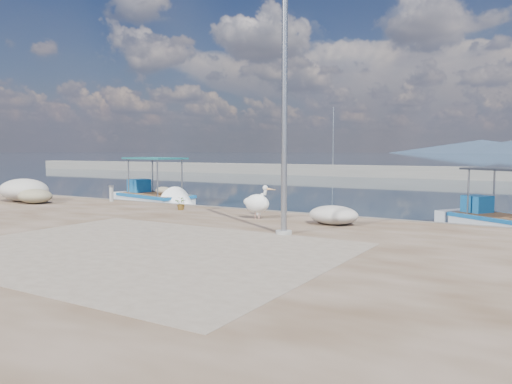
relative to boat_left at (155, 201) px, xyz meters
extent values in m
plane|color=#162635|center=(8.35, -7.63, -0.22)|extent=(1400.00, 1400.00, 0.00)
cube|color=gray|center=(9.35, -10.63, 0.28)|extent=(9.00, 7.00, 0.01)
cube|color=gray|center=(8.35, 32.37, 0.38)|extent=(120.00, 2.20, 1.20)
cylinder|color=gray|center=(-3.65, 32.37, 3.78)|extent=(0.16, 0.16, 7.00)
cone|color=#28384C|center=(-61.65, 642.37, 7.78)|extent=(220.00, 220.00, 16.00)
cube|color=white|center=(0.06, -0.01, -0.14)|extent=(6.16, 3.22, 0.96)
cube|color=#18629F|center=(0.06, -0.01, 0.29)|extent=(4.57, 2.90, 0.14)
cube|color=maroon|center=(0.06, -0.01, -0.20)|extent=(4.56, 2.88, 0.12)
cube|color=#18629F|center=(-1.37, 0.32, 0.69)|extent=(1.10, 1.10, 0.71)
cube|color=#16575A|center=(0.06, -0.01, 2.16)|extent=(3.56, 2.52, 0.08)
cube|color=white|center=(16.11, 0.01, -0.15)|extent=(5.34, 4.33, 0.86)
cube|color=#18629F|center=(16.11, 0.01, 0.23)|extent=(4.14, 3.56, 0.13)
cube|color=maroon|center=(16.11, 0.01, -0.20)|extent=(4.13, 3.55, 0.11)
cube|color=#18629F|center=(15.02, 0.73, 0.59)|extent=(1.13, 1.13, 0.63)
cube|color=#202329|center=(16.11, 0.01, 1.91)|extent=(3.31, 2.96, 0.07)
cylinder|color=tan|center=(8.90, -4.80, 0.42)|extent=(0.04, 0.04, 0.29)
cylinder|color=tan|center=(9.04, -4.80, 0.42)|extent=(0.04, 0.04, 0.29)
ellipsoid|color=silver|center=(8.97, -4.80, 0.79)|extent=(0.87, 0.55, 0.62)
cylinder|color=silver|center=(9.24, -4.79, 1.10)|extent=(0.20, 0.12, 0.52)
sphere|color=silver|center=(9.28, -4.79, 1.32)|extent=(0.17, 0.17, 0.17)
cone|color=tan|center=(9.48, -4.79, 1.28)|extent=(0.42, 0.10, 0.13)
cylinder|color=gray|center=(11.18, -7.06, 3.78)|extent=(0.16, 0.16, 7.00)
cylinder|color=gray|center=(11.18, -7.06, 0.33)|extent=(0.44, 0.44, 0.10)
cylinder|color=gray|center=(8.46, -3.89, 0.63)|extent=(0.18, 0.18, 0.69)
cylinder|color=gray|center=(8.46, -3.89, 0.97)|extent=(0.24, 0.24, 0.06)
cylinder|color=gray|center=(0.42, -3.24, 0.63)|extent=(0.18, 0.18, 0.70)
cylinder|color=gray|center=(0.42, -3.24, 0.98)|extent=(0.24, 0.24, 0.06)
imported|color=#33722D|center=(5.23, -4.18, 0.53)|extent=(0.48, 0.43, 0.50)
ellipsoid|color=tan|center=(-1.69, -5.59, 0.59)|extent=(1.62, 1.26, 0.63)
ellipsoid|color=beige|center=(-2.93, -5.27, 0.79)|extent=(2.49, 1.81, 1.02)
ellipsoid|color=beige|center=(11.63, -4.66, 0.57)|extent=(1.55, 1.16, 0.58)
camera|label=1|loc=(17.45, -18.91, 2.54)|focal=35.00mm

